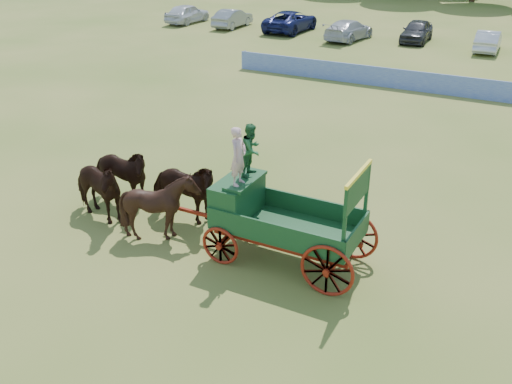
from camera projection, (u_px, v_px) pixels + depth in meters
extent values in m
plane|color=olive|center=(380.00, 284.00, 14.43)|extent=(160.00, 160.00, 0.00)
imported|color=black|center=(95.00, 189.00, 17.07)|extent=(2.55, 1.53, 2.01)
imported|color=black|center=(119.00, 176.00, 17.95)|extent=(2.43, 1.20, 2.01)
imported|color=black|center=(160.00, 206.00, 16.06)|extent=(2.19, 2.04, 2.02)
imported|color=black|center=(182.00, 191.00, 16.94)|extent=(2.45, 1.24, 2.01)
cube|color=#A42710|center=(238.00, 228.00, 15.76)|extent=(0.12, 2.00, 0.12)
cube|color=#A42710|center=(340.00, 256.00, 14.50)|extent=(0.12, 2.00, 0.12)
cube|color=#A42710|center=(278.00, 247.00, 14.64)|extent=(3.80, 0.10, 0.12)
cube|color=#A42710|center=(296.00, 228.00, 15.52)|extent=(3.80, 0.10, 0.12)
cube|color=#A42710|center=(210.00, 216.00, 16.07)|extent=(2.80, 0.09, 0.09)
cube|color=#184A24|center=(287.00, 228.00, 14.96)|extent=(3.80, 1.80, 0.10)
cube|color=#184A24|center=(273.00, 233.00, 14.12)|extent=(3.80, 0.06, 0.55)
cube|color=#184A24|center=(301.00, 205.00, 15.52)|extent=(3.80, 0.06, 0.55)
cube|color=#184A24|center=(357.00, 235.00, 14.04)|extent=(0.06, 1.80, 0.55)
cube|color=#184A24|center=(237.00, 198.00, 15.34)|extent=(0.85, 1.70, 1.05)
cube|color=#184A24|center=(245.00, 180.00, 14.99)|extent=(0.55, 1.50, 0.08)
cube|color=#184A24|center=(225.00, 201.00, 15.59)|extent=(0.10, 1.60, 0.65)
cube|color=#184A24|center=(231.00, 212.00, 15.65)|extent=(0.55, 1.60, 0.06)
cube|color=#184A24|center=(344.00, 226.00, 13.15)|extent=(0.08, 0.08, 1.80)
cube|color=#184A24|center=(366.00, 198.00, 14.42)|extent=(0.08, 0.08, 1.80)
cube|color=#184A24|center=(358.00, 189.00, 13.52)|extent=(0.07, 1.75, 0.75)
cube|color=yellow|center=(359.00, 174.00, 13.35)|extent=(0.08, 1.80, 0.09)
cube|color=yellow|center=(356.00, 189.00, 13.54)|extent=(0.02, 1.30, 0.12)
torus|color=#A42710|center=(220.00, 246.00, 15.03)|extent=(1.09, 0.09, 1.09)
torus|color=#A42710|center=(254.00, 216.00, 16.54)|extent=(1.09, 0.09, 1.09)
torus|color=#A42710|center=(327.00, 271.00, 13.70)|extent=(1.39, 0.09, 1.39)
torus|color=#A42710|center=(353.00, 235.00, 15.21)|extent=(1.39, 0.09, 1.39)
imported|color=beige|center=(238.00, 156.00, 14.35)|extent=(0.37, 0.56, 1.54)
imported|color=#235F31|center=(252.00, 150.00, 14.94)|extent=(0.54, 0.69, 1.42)
cube|color=#2142B4|center=(466.00, 87.00, 28.93)|extent=(26.00, 0.08, 1.05)
imported|color=silver|center=(187.00, 13.00, 48.77)|extent=(2.00, 4.76, 1.61)
imported|color=gray|center=(232.00, 18.00, 46.91)|extent=(1.59, 4.45, 1.46)
imported|color=navy|center=(291.00, 21.00, 45.24)|extent=(2.76, 5.84, 1.61)
imported|color=silver|center=(349.00, 30.00, 42.16)|extent=(2.71, 5.29, 1.47)
imported|color=#333338|center=(417.00, 31.00, 41.58)|extent=(2.00, 4.59, 1.54)
imported|color=silver|center=(488.00, 41.00, 38.63)|extent=(1.66, 4.33, 1.41)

